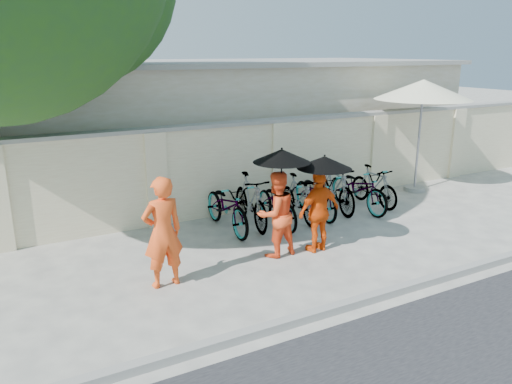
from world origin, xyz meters
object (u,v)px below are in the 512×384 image
monk_center (276,214)px  patio_umbrella (423,91)px  monk_right (319,211)px  monk_left (163,232)px

monk_center → patio_umbrella: bearing=-164.8°
monk_center → monk_right: monk_center is taller
monk_right → monk_center: bearing=-19.0°
monk_right → patio_umbrella: patio_umbrella is taller
monk_center → monk_left: bearing=0.7°
patio_umbrella → monk_right: bearing=-155.1°
monk_center → patio_umbrella: (5.48, 1.98, 1.84)m
monk_left → patio_umbrella: patio_umbrella is taller
monk_right → patio_umbrella: (4.68, 2.17, 1.85)m
monk_center → monk_right: bearing=161.7°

